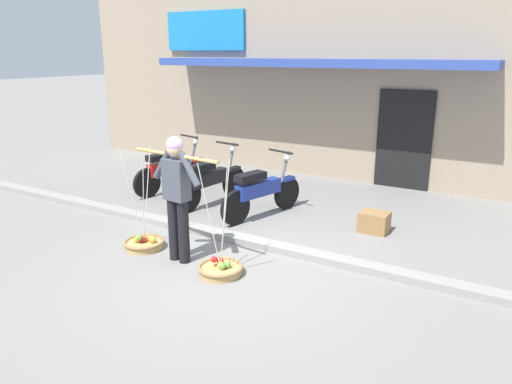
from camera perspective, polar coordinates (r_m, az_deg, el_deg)
The scene contains 10 objects.
ground_plane at distance 6.50m, azimuth -3.54°, elevation -8.37°, with size 90.00×90.00×0.00m, color gray.
sidewalk_curb at distance 7.02m, azimuth -0.35°, elevation -5.95°, with size 20.00×0.24×0.10m, color gray.
fruit_vendor at distance 6.30m, azimuth -9.41°, elevation 0.10°, with size 1.43×0.23×1.70m.
fruit_basket_left_side at distance 6.16m, azimuth -4.24°, elevation -9.05°, with size 0.58×0.58×1.45m.
fruit_basket_right_side at distance 7.10m, azimuth -13.18°, elevation -5.91°, with size 0.58×0.58×1.45m.
motorcycle_nearest_shop at distance 9.71m, azimuth -10.04°, elevation 2.62°, with size 0.62×1.79×1.09m.
motorcycle_second_in_row at distance 8.80m, azimuth -5.43°, elevation 1.38°, with size 0.54×1.82×1.09m.
motorcycle_third_in_row at distance 8.08m, azimuth 0.59°, elevation 0.09°, with size 0.66×1.78×1.09m.
storefront_building at distance 13.02m, azimuth 11.79°, elevation 13.31°, with size 13.00×6.00×4.20m.
wooden_crate at distance 7.72m, azimuth 13.89°, elevation -3.48°, with size 0.44×0.36×0.32m, color olive.
Camera 1 is at (3.33, -4.88, 2.71)m, focal length 33.59 mm.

